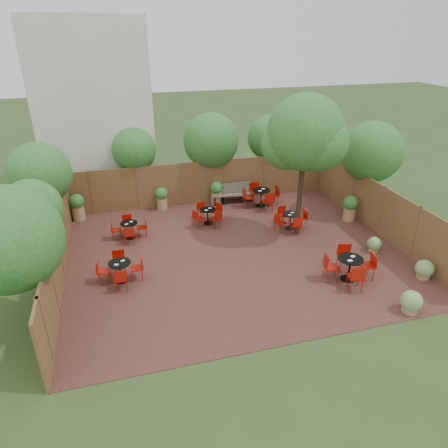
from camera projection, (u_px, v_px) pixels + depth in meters
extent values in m
plane|color=#354F23|center=(235.00, 253.00, 15.16)|extent=(80.00, 80.00, 0.00)
cube|color=#3E1E19|center=(235.00, 253.00, 15.16)|extent=(12.00, 10.00, 0.02)
cube|color=brown|center=(204.00, 182.00, 19.05)|extent=(12.00, 0.08, 2.00)
cube|color=brown|center=(58.00, 251.00, 13.28)|extent=(0.08, 10.00, 2.00)
cube|color=brown|center=(381.00, 211.00, 16.17)|extent=(0.08, 10.00, 2.00)
cube|color=silver|center=(95.00, 109.00, 19.24)|extent=(5.00, 4.00, 8.00)
sphere|color=#286B22|center=(40.00, 174.00, 14.98)|extent=(2.30, 2.30, 2.30)
sphere|color=#286B22|center=(32.00, 209.00, 12.47)|extent=(1.84, 1.84, 1.84)
sphere|color=#286B22|center=(7.00, 240.00, 10.14)|extent=(2.75, 2.75, 2.75)
sphere|color=#286B22|center=(134.00, 150.00, 18.23)|extent=(1.94, 1.94, 1.94)
sphere|color=#286B22|center=(211.00, 141.00, 18.91)|extent=(2.56, 2.56, 2.56)
sphere|color=#286B22|center=(270.00, 138.00, 19.85)|extent=(2.18, 2.18, 2.18)
sphere|color=#286B22|center=(372.00, 152.00, 17.26)|extent=(2.57, 2.57, 2.57)
cylinder|color=black|center=(301.00, 183.00, 15.57)|extent=(0.26, 0.26, 4.31)
sphere|color=#286B22|center=(305.00, 132.00, 14.72)|extent=(2.79, 2.79, 2.79)
sphere|color=#286B22|center=(287.00, 144.00, 15.15)|extent=(1.95, 1.95, 1.95)
sphere|color=#286B22|center=(320.00, 143.00, 14.60)|extent=(2.03, 2.03, 2.03)
cube|color=brown|center=(228.00, 195.00, 19.16)|extent=(1.47, 0.62, 0.05)
cube|color=brown|center=(227.00, 188.00, 19.21)|extent=(1.43, 0.30, 0.43)
cube|color=black|center=(215.00, 201.00, 19.10)|extent=(0.11, 0.43, 0.38)
cube|color=black|center=(241.00, 198.00, 19.41)|extent=(0.11, 0.43, 0.38)
cube|color=brown|center=(237.00, 194.00, 19.26)|extent=(1.47, 0.45, 0.05)
cube|color=brown|center=(236.00, 187.00, 19.31)|extent=(1.46, 0.12, 0.44)
cube|color=black|center=(224.00, 200.00, 19.20)|extent=(0.06, 0.44, 0.39)
cube|color=black|center=(250.00, 197.00, 19.52)|extent=(0.06, 0.44, 0.39)
cylinder|color=black|center=(290.00, 228.00, 16.92)|extent=(0.40, 0.40, 0.03)
cylinder|color=black|center=(290.00, 221.00, 16.78)|extent=(0.05, 0.05, 0.64)
cylinder|color=black|center=(291.00, 214.00, 16.63)|extent=(0.69, 0.69, 0.03)
cube|color=white|center=(293.00, 213.00, 16.71)|extent=(0.14, 0.11, 0.01)
cube|color=white|center=(290.00, 215.00, 16.51)|extent=(0.14, 0.11, 0.01)
cylinder|color=black|center=(208.00, 223.00, 17.35)|extent=(0.39, 0.39, 0.03)
cylinder|color=black|center=(208.00, 216.00, 17.21)|extent=(0.04, 0.04, 0.62)
cylinder|color=black|center=(208.00, 209.00, 17.07)|extent=(0.68, 0.68, 0.03)
cube|color=white|center=(210.00, 208.00, 17.15)|extent=(0.15, 0.13, 0.01)
cube|color=white|center=(206.00, 210.00, 16.94)|extent=(0.15, 0.13, 0.01)
cylinder|color=black|center=(130.00, 238.00, 16.19)|extent=(0.39, 0.39, 0.03)
cylinder|color=black|center=(130.00, 230.00, 16.05)|extent=(0.04, 0.04, 0.62)
cylinder|color=black|center=(129.00, 223.00, 15.91)|extent=(0.67, 0.67, 0.03)
cube|color=white|center=(131.00, 222.00, 15.99)|extent=(0.13, 0.09, 0.01)
cube|color=white|center=(126.00, 224.00, 15.79)|extent=(0.13, 0.09, 0.01)
cylinder|color=black|center=(261.00, 206.00, 19.01)|extent=(0.47, 0.47, 0.03)
cylinder|color=black|center=(261.00, 198.00, 18.84)|extent=(0.05, 0.05, 0.75)
cylinder|color=black|center=(261.00, 190.00, 18.67)|extent=(0.82, 0.82, 0.03)
cube|color=white|center=(263.00, 189.00, 18.77)|extent=(0.15, 0.11, 0.02)
cube|color=white|center=(260.00, 191.00, 18.52)|extent=(0.15, 0.11, 0.02)
cylinder|color=black|center=(122.00, 281.00, 13.48)|extent=(0.42, 0.42, 0.03)
cylinder|color=black|center=(121.00, 272.00, 13.33)|extent=(0.05, 0.05, 0.66)
cylinder|color=black|center=(119.00, 263.00, 13.18)|extent=(0.72, 0.72, 0.03)
cube|color=white|center=(123.00, 261.00, 13.27)|extent=(0.14, 0.11, 0.01)
cube|color=white|center=(116.00, 265.00, 13.05)|extent=(0.14, 0.11, 0.01)
cylinder|color=black|center=(348.00, 279.00, 13.57)|extent=(0.47, 0.47, 0.03)
cylinder|color=black|center=(349.00, 269.00, 13.41)|extent=(0.05, 0.05, 0.75)
cylinder|color=black|center=(351.00, 259.00, 13.24)|extent=(0.82, 0.82, 0.03)
cube|color=white|center=(353.00, 256.00, 13.33)|extent=(0.17, 0.15, 0.02)
cube|color=white|center=(350.00, 261.00, 13.09)|extent=(0.17, 0.15, 0.02)
cylinder|color=#9A764D|center=(162.00, 203.00, 18.61)|extent=(0.47, 0.47, 0.54)
sphere|color=#286B22|center=(161.00, 194.00, 18.40)|extent=(0.56, 0.56, 0.56)
cylinder|color=#9A764D|center=(216.00, 198.00, 19.22)|extent=(0.47, 0.47, 0.54)
sphere|color=#286B22|center=(216.00, 188.00, 19.01)|extent=(0.57, 0.57, 0.57)
cylinder|color=#9A764D|center=(79.00, 213.00, 17.59)|extent=(0.53, 0.53, 0.60)
sphere|color=#286B22|center=(77.00, 201.00, 17.36)|extent=(0.63, 0.63, 0.63)
cylinder|color=#9A764D|center=(349.00, 214.00, 17.52)|extent=(0.50, 0.50, 0.58)
sphere|color=#286B22|center=(351.00, 203.00, 17.29)|extent=(0.60, 0.60, 0.60)
cylinder|color=#9A764D|center=(423.00, 275.00, 13.63)|extent=(0.44, 0.44, 0.20)
sphere|color=#6B984E|center=(425.00, 269.00, 13.52)|extent=(0.59, 0.59, 0.59)
cylinder|color=#9A764D|center=(410.00, 308.00, 12.03)|extent=(0.46, 0.46, 0.21)
sphere|color=#6B984E|center=(411.00, 301.00, 11.92)|extent=(0.62, 0.62, 0.62)
cylinder|color=#9A764D|center=(373.00, 249.00, 15.23)|extent=(0.38, 0.38, 0.17)
sphere|color=#6B984E|center=(374.00, 244.00, 15.14)|extent=(0.52, 0.52, 0.52)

